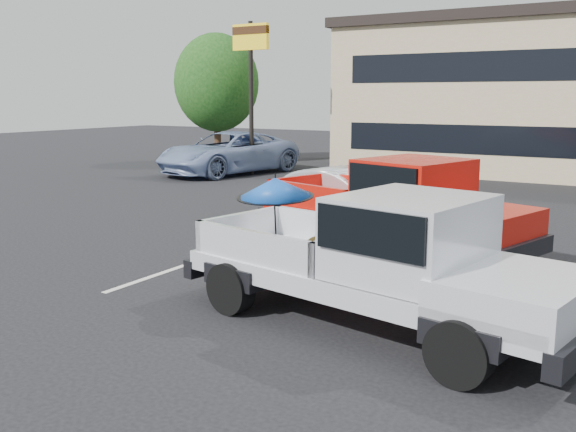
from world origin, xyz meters
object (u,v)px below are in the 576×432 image
Objects in this scene: motel_sign at (251,57)px; red_pickup at (406,203)px; silver_pickup at (393,256)px; tree_left at (217,83)px; silver_sedan at (348,198)px; blue_suv at (228,153)px.

motel_sign reaches higher than red_pickup.
silver_pickup is 4.34m from red_pickup.
tree_left is 0.97× the size of red_pickup.
tree_left is 19.20m from red_pickup.
motel_sign is at bearing 60.59° from silver_sedan.
tree_left is 0.98× the size of blue_suv.
red_pickup is at bearing -118.96° from silver_sedan.
silver_pickup is at bearing -46.94° from tree_left.
motel_sign is 18.34m from silver_pickup.
motel_sign is at bearing 140.70° from silver_pickup.
motel_sign is 1.01× the size of silver_pickup.
red_pickup is 3.12m from silver_sedan.
motel_sign is 11.63m from silver_sedan.
motel_sign is 5.08m from tree_left.
red_pickup is 14.47m from blue_suv.
red_pickup is (-1.40, 4.11, 0.00)m from silver_pickup.
tree_left reaches higher than red_pickup.
tree_left reaches higher than motel_sign.
motel_sign is 0.97× the size of red_pickup.
silver_sedan is at bearing 130.96° from silver_pickup.
tree_left is at bearing 143.13° from motel_sign.
tree_left reaches higher than silver_sedan.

